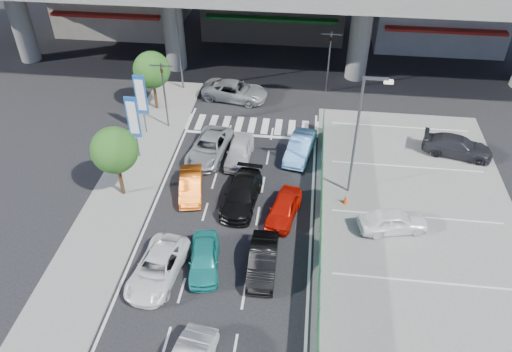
# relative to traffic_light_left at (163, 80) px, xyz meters

# --- Properties ---
(ground) EXTENTS (120.00, 120.00, 0.00)m
(ground) POSITION_rel_traffic_light_left_xyz_m (6.20, -12.00, -3.94)
(ground) COLOR black
(ground) RESTS_ON ground
(parking_lot) EXTENTS (12.00, 28.00, 0.06)m
(parking_lot) POSITION_rel_traffic_light_left_xyz_m (17.20, -10.00, -3.91)
(parking_lot) COLOR slate
(parking_lot) RESTS_ON ground
(sidewalk_left) EXTENTS (4.00, 30.00, 0.12)m
(sidewalk_left) POSITION_rel_traffic_light_left_xyz_m (-0.80, -8.00, -3.88)
(sidewalk_left) COLOR slate
(sidewalk_left) RESTS_ON ground
(fence_run) EXTENTS (0.16, 22.00, 1.80)m
(fence_run) POSITION_rel_traffic_light_left_xyz_m (11.50, -11.00, -3.04)
(fence_run) COLOR #216135
(fence_run) RESTS_ON ground
(traffic_light_left) EXTENTS (1.60, 1.24, 5.20)m
(traffic_light_left) POSITION_rel_traffic_light_left_xyz_m (0.00, 0.00, 0.00)
(traffic_light_left) COLOR #595B60
(traffic_light_left) RESTS_ON ground
(traffic_light_right) EXTENTS (1.60, 1.24, 5.20)m
(traffic_light_right) POSITION_rel_traffic_light_left_xyz_m (11.70, 7.00, 0.00)
(traffic_light_right) COLOR #595B60
(traffic_light_right) RESTS_ON ground
(street_lamp_right) EXTENTS (1.65, 0.22, 8.00)m
(street_lamp_right) POSITION_rel_traffic_light_left_xyz_m (13.37, -6.00, 0.83)
(street_lamp_right) COLOR #595B60
(street_lamp_right) RESTS_ON ground
(street_lamp_left) EXTENTS (1.65, 0.22, 8.00)m
(street_lamp_left) POSITION_rel_traffic_light_left_xyz_m (-0.13, 6.00, 0.83)
(street_lamp_left) COLOR #595B60
(street_lamp_left) RESTS_ON ground
(signboard_near) EXTENTS (0.80, 0.14, 4.70)m
(signboard_near) POSITION_rel_traffic_light_left_xyz_m (-1.00, -4.01, -0.87)
(signboard_near) COLOR #595B60
(signboard_near) RESTS_ON ground
(signboard_far) EXTENTS (0.80, 0.14, 4.70)m
(signboard_far) POSITION_rel_traffic_light_left_xyz_m (-1.40, -1.01, -0.87)
(signboard_far) COLOR #595B60
(signboard_far) RESTS_ON ground
(tree_near) EXTENTS (2.80, 2.80, 4.80)m
(tree_near) POSITION_rel_traffic_light_left_xyz_m (-0.80, -8.00, -0.55)
(tree_near) COLOR #382314
(tree_near) RESTS_ON ground
(tree_far) EXTENTS (2.80, 2.80, 4.80)m
(tree_far) POSITION_rel_traffic_light_left_xyz_m (-1.60, 2.50, -0.55)
(tree_far) COLOR #382314
(tree_far) RESTS_ON ground
(sedan_white_mid_left) EXTENTS (2.74, 4.94, 1.31)m
(sedan_white_mid_left) POSITION_rel_traffic_light_left_xyz_m (3.21, -14.23, -3.28)
(sedan_white_mid_left) COLOR white
(sedan_white_mid_left) RESTS_ON ground
(taxi_teal_mid) EXTENTS (2.15, 4.05, 1.31)m
(taxi_teal_mid) POSITION_rel_traffic_light_left_xyz_m (5.46, -13.30, -3.28)
(taxi_teal_mid) COLOR teal
(taxi_teal_mid) RESTS_ON ground
(hatch_black_mid_right) EXTENTS (1.47, 4.08, 1.34)m
(hatch_black_mid_right) POSITION_rel_traffic_light_left_xyz_m (8.55, -13.10, -3.27)
(hatch_black_mid_right) COLOR black
(hatch_black_mid_right) RESTS_ON ground
(taxi_orange_left) EXTENTS (2.02, 3.98, 1.25)m
(taxi_orange_left) POSITION_rel_traffic_light_left_xyz_m (3.40, -7.36, -3.31)
(taxi_orange_left) COLOR orange
(taxi_orange_left) RESTS_ON ground
(sedan_black_mid) EXTENTS (2.38, 4.92, 1.38)m
(sedan_black_mid) POSITION_rel_traffic_light_left_xyz_m (6.70, -7.93, -3.25)
(sedan_black_mid) COLOR black
(sedan_black_mid) RESTS_ON ground
(taxi_orange_right) EXTENTS (2.29, 4.03, 1.29)m
(taxi_orange_right) POSITION_rel_traffic_light_left_xyz_m (9.33, -8.84, -3.29)
(taxi_orange_right) COLOR #BA0F04
(taxi_orange_right) RESTS_ON ground
(wagon_silver_front_left) EXTENTS (2.95, 5.23, 1.38)m
(wagon_silver_front_left) POSITION_rel_traffic_light_left_xyz_m (3.77, -3.23, -3.25)
(wagon_silver_front_left) COLOR #989C9E
(wagon_silver_front_left) RESTS_ON ground
(sedan_white_front_mid) EXTENTS (1.75, 4.10, 1.38)m
(sedan_white_front_mid) POSITION_rel_traffic_light_left_xyz_m (5.88, -3.44, -3.25)
(sedan_white_front_mid) COLOR silver
(sedan_white_front_mid) RESTS_ON ground
(kei_truck_front_right) EXTENTS (2.23, 4.39, 1.38)m
(kei_truck_front_right) POSITION_rel_traffic_light_left_xyz_m (9.97, -2.48, -3.25)
(kei_truck_front_right) COLOR #5186C3
(kei_truck_front_right) RESTS_ON ground
(crossing_wagon_silver) EXTENTS (5.65, 3.29, 1.48)m
(crossing_wagon_silver) POSITION_rel_traffic_light_left_xyz_m (4.31, 4.87, -3.20)
(crossing_wagon_silver) COLOR #969A9E
(crossing_wagon_silver) RESTS_ON ground
(parked_sedan_white) EXTENTS (4.20, 2.40, 1.35)m
(parked_sedan_white) POSITION_rel_traffic_light_left_xyz_m (15.61, -9.26, -3.20)
(parked_sedan_white) COLOR white
(parked_sedan_white) RESTS_ON parking_lot
(parked_sedan_dgrey) EXTENTS (4.95, 2.86, 1.35)m
(parked_sedan_dgrey) POSITION_rel_traffic_light_left_xyz_m (20.72, -1.15, -3.20)
(parked_sedan_dgrey) COLOR #27272B
(parked_sedan_dgrey) RESTS_ON parking_lot
(traffic_cone) EXTENTS (0.40, 0.40, 0.66)m
(traffic_cone) POSITION_rel_traffic_light_left_xyz_m (13.01, -7.25, -3.54)
(traffic_cone) COLOR #FF490E
(traffic_cone) RESTS_ON parking_lot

